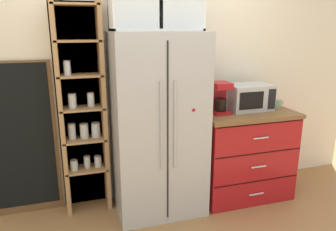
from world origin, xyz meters
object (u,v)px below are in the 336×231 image
at_px(microwave, 248,97).
at_px(chalkboard_menu, 23,140).
at_px(refrigerator, 158,125).
at_px(coffee_maker, 219,97).
at_px(mug_sage, 277,104).
at_px(bottle_amber, 247,101).

bearing_deg(microwave, chalkboard_menu, 173.94).
height_order(refrigerator, microwave, refrigerator).
height_order(refrigerator, coffee_maker, refrigerator).
bearing_deg(mug_sage, chalkboard_menu, 173.90).
distance_m(refrigerator, bottle_amber, 0.94).
bearing_deg(coffee_maker, mug_sage, 0.49).
bearing_deg(chalkboard_menu, microwave, -6.06).
relative_size(coffee_maker, bottle_amber, 1.24).
xyz_separation_m(refrigerator, coffee_maker, (0.63, 0.01, 0.22)).
xyz_separation_m(mug_sage, chalkboard_menu, (-2.52, 0.27, -0.23)).
bearing_deg(mug_sage, coffee_maker, -179.51).
distance_m(mug_sage, chalkboard_menu, 2.55).
bearing_deg(refrigerator, chalkboard_menu, 166.64).
xyz_separation_m(refrigerator, chalkboard_menu, (-1.22, 0.29, -0.12)).
bearing_deg(mug_sage, microwave, 173.65).
relative_size(mug_sage, bottle_amber, 0.50).
bearing_deg(coffee_maker, microwave, 6.83).
relative_size(refrigerator, microwave, 3.89).
xyz_separation_m(refrigerator, mug_sage, (1.31, 0.02, 0.11)).
distance_m(coffee_maker, bottle_amber, 0.30).
bearing_deg(bottle_amber, microwave, 52.53).
xyz_separation_m(refrigerator, microwave, (0.98, 0.06, 0.20)).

